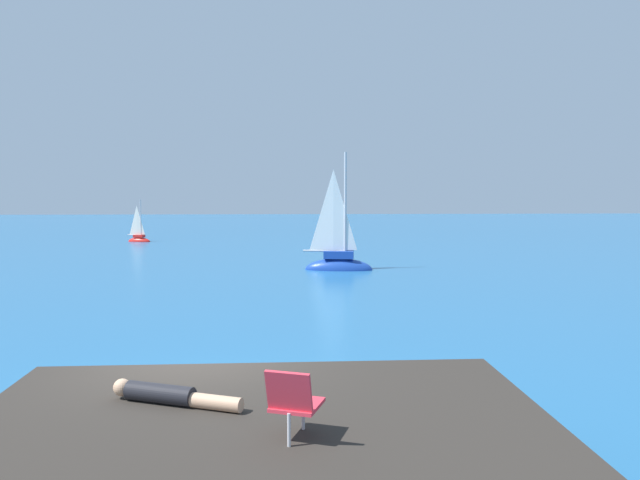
{
  "coord_description": "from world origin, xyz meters",
  "views": [
    {
      "loc": [
        1.5,
        -9.58,
        3.68
      ],
      "look_at": [
        2.73,
        14.33,
        1.68
      ],
      "focal_mm": 34.38,
      "sensor_mm": 36.0,
      "label": 1
    }
  ],
  "objects_px": {
    "beach_chair": "(293,400)",
    "person_sunbather": "(169,395)",
    "sailboat_far": "(139,239)",
    "sailboat_near": "(338,263)"
  },
  "relations": [
    {
      "from": "sailboat_far",
      "to": "beach_chair",
      "type": "height_order",
      "value": "sailboat_far"
    },
    {
      "from": "sailboat_far",
      "to": "beach_chair",
      "type": "distance_m",
      "value": 38.5
    },
    {
      "from": "person_sunbather",
      "to": "beach_chair",
      "type": "bearing_deg",
      "value": -16.85
    },
    {
      "from": "person_sunbather",
      "to": "beach_chair",
      "type": "height_order",
      "value": "beach_chair"
    },
    {
      "from": "sailboat_near",
      "to": "beach_chair",
      "type": "xyz_separation_m",
      "value": [
        -2.22,
        -21.38,
        1.17
      ]
    },
    {
      "from": "sailboat_far",
      "to": "person_sunbather",
      "type": "distance_m",
      "value": 36.95
    },
    {
      "from": "sailboat_near",
      "to": "person_sunbather",
      "type": "height_order",
      "value": "sailboat_near"
    },
    {
      "from": "beach_chair",
      "to": "sailboat_far",
      "type": "bearing_deg",
      "value": 35.5
    },
    {
      "from": "person_sunbather",
      "to": "beach_chair",
      "type": "xyz_separation_m",
      "value": [
        1.52,
        -1.18,
        0.33
      ]
    },
    {
      "from": "beach_chair",
      "to": "person_sunbather",
      "type": "bearing_deg",
      "value": 71.7
    }
  ]
}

